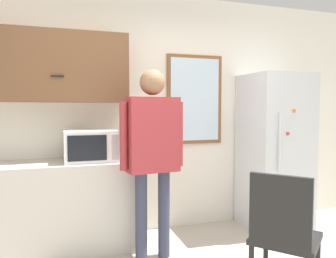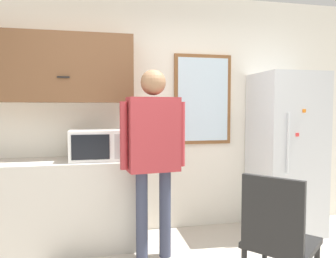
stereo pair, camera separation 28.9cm
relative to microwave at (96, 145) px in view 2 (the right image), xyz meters
The scene contains 8 objects.
back_wall 0.67m from the microwave, 37.85° to the left, with size 6.00×0.06×2.70m.
counter 0.90m from the microwave, behind, with size 2.12×0.59×0.89m.
upper_cabinets 1.04m from the microwave, 165.74° to the left, with size 2.12×0.34×0.69m.
microwave is the anchor object (origin of this frame).
person 0.66m from the microwave, 36.94° to the right, with size 0.62×0.27×1.76m.
refrigerator 2.13m from the microwave, ahead, with size 0.69×0.69×1.80m.
chair 1.91m from the microwave, 47.99° to the right, with size 0.63×0.63×0.96m.
window 1.36m from the microwave, 14.56° to the left, with size 0.69×0.05×1.05m.
Camera 2 is at (-0.44, -1.84, 1.40)m, focal length 35.00 mm.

